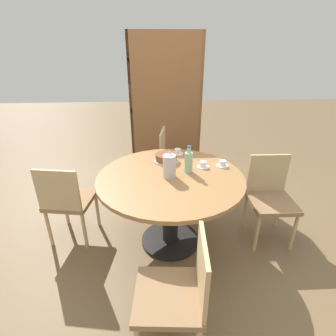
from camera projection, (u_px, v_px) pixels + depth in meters
name	position (u px, v px, depth m)	size (l,w,h in m)	color
ground_plane	(170.00, 240.00, 2.70)	(14.00, 14.00, 0.00)	brown
dining_table	(170.00, 191.00, 2.44)	(1.34, 1.34, 0.75)	black
chair_a	(173.00, 160.00, 3.39)	(0.48, 0.48, 0.86)	tan
chair_b	(68.00, 200.00, 2.53)	(0.48, 0.48, 0.86)	tan
chair_c	(178.00, 292.00, 1.60)	(0.45, 0.45, 0.86)	tan
chair_d	(270.00, 196.00, 2.59)	(0.43, 0.43, 0.86)	tan
bookshelf	(166.00, 110.00, 3.82)	(1.02, 0.28, 1.99)	brown
coffee_pot	(169.00, 165.00, 2.31)	(0.12, 0.12, 0.25)	silver
water_bottle	(189.00, 162.00, 2.40)	(0.07, 0.07, 0.26)	#99C6A3
cake_main	(166.00, 158.00, 2.65)	(0.25, 0.25, 0.08)	silver
cup_a	(203.00, 165.00, 2.53)	(0.12, 0.12, 0.06)	silver
cup_b	(222.00, 164.00, 2.55)	(0.12, 0.12, 0.06)	silver
cup_c	(178.00, 152.00, 2.83)	(0.12, 0.12, 0.06)	silver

